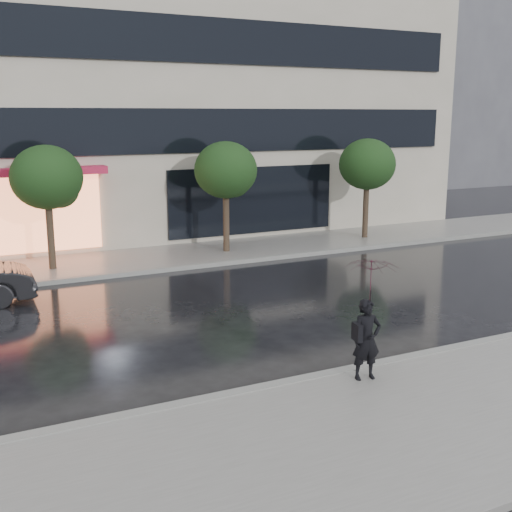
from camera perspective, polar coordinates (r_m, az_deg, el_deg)
ground at (r=13.04m, az=3.10°, el=-9.51°), size 120.00×120.00×0.00m
sidewalk_near at (r=10.57m, az=12.09°, el=-14.93°), size 60.00×4.50×0.12m
sidewalk_far at (r=22.14m, az=-10.02°, el=-0.30°), size 60.00×3.50×0.12m
curb_near at (r=12.22m, az=5.45°, el=-10.75°), size 60.00×0.25×0.14m
curb_far at (r=20.51m, az=-8.63°, el=-1.25°), size 60.00×0.25×0.14m
office_building at (r=29.40m, az=-15.29°, el=20.10°), size 30.00×12.76×18.00m
bg_building_right at (r=50.16m, az=13.86°, el=15.67°), size 12.00×12.00×16.00m
tree_mid_west at (r=20.86m, az=-17.95°, el=6.48°), size 2.20×2.20×3.99m
tree_mid_east at (r=22.53m, az=-2.60°, el=7.46°), size 2.20×2.20×3.99m
tree_far_east at (r=25.54m, az=9.93°, el=7.88°), size 2.20×2.20×3.99m
pedestrian_with_umbrella at (r=11.71m, az=10.11°, el=-3.67°), size 1.13×1.15×2.26m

